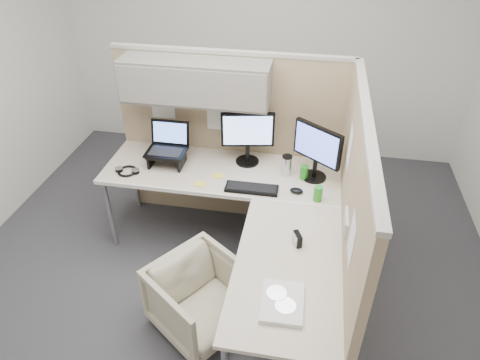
% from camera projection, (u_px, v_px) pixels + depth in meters
% --- Properties ---
extents(ground, '(4.50, 4.50, 0.00)m').
position_uv_depth(ground, '(223.00, 279.00, 3.56)').
color(ground, '#333337').
rests_on(ground, ground).
extents(partition_back, '(2.00, 0.36, 1.63)m').
position_uv_depth(partition_back, '(216.00, 114.00, 3.63)').
color(partition_back, tan).
rests_on(partition_back, ground).
extents(partition_right, '(0.07, 2.03, 1.63)m').
position_uv_depth(partition_right, '(347.00, 222.00, 2.91)').
color(partition_right, tan).
rests_on(partition_right, ground).
extents(desk, '(2.00, 1.98, 0.73)m').
position_uv_depth(desk, '(240.00, 207.00, 3.25)').
color(desk, beige).
rests_on(desk, ground).
extents(office_chair, '(0.80, 0.81, 0.61)m').
position_uv_depth(office_chair, '(200.00, 296.00, 3.03)').
color(office_chair, beige).
rests_on(office_chair, ground).
extents(monitor_left, '(0.44, 0.20, 0.47)m').
position_uv_depth(monitor_left, '(248.00, 134.00, 3.54)').
color(monitor_left, black).
rests_on(monitor_left, desk).
extents(monitor_right, '(0.37, 0.29, 0.47)m').
position_uv_depth(monitor_right, '(317.00, 149.00, 3.35)').
color(monitor_right, black).
rests_on(monitor_right, desk).
extents(laptop_station, '(0.33, 0.28, 0.35)m').
position_uv_depth(laptop_station, '(167.00, 149.00, 3.61)').
color(laptop_station, black).
rests_on(laptop_station, desk).
extents(keyboard, '(0.42, 0.14, 0.02)m').
position_uv_depth(keyboard, '(252.00, 188.00, 3.36)').
color(keyboard, black).
rests_on(keyboard, desk).
extents(mouse, '(0.11, 0.08, 0.04)m').
position_uv_depth(mouse, '(297.00, 191.00, 3.32)').
color(mouse, black).
rests_on(mouse, desk).
extents(travel_mug, '(0.08, 0.08, 0.18)m').
position_uv_depth(travel_mug, '(287.00, 165.00, 3.49)').
color(travel_mug, silver).
rests_on(travel_mug, desk).
extents(soda_can_green, '(0.07, 0.07, 0.12)m').
position_uv_depth(soda_can_green, '(318.00, 194.00, 3.22)').
color(soda_can_green, '#268C1E').
rests_on(soda_can_green, desk).
extents(soda_can_silver, '(0.07, 0.07, 0.12)m').
position_uv_depth(soda_can_silver, '(304.00, 172.00, 3.46)').
color(soda_can_silver, '#268C1E').
rests_on(soda_can_silver, desk).
extents(sticky_note_a, '(0.08, 0.08, 0.01)m').
position_uv_depth(sticky_note_a, '(200.00, 184.00, 3.42)').
color(sticky_note_a, yellow).
rests_on(sticky_note_a, desk).
extents(sticky_note_d, '(0.08, 0.08, 0.01)m').
position_uv_depth(sticky_note_d, '(218.00, 176.00, 3.52)').
color(sticky_note_d, yellow).
rests_on(sticky_note_d, desk).
extents(headphones, '(0.21, 0.17, 0.03)m').
position_uv_depth(headphones, '(127.00, 171.00, 3.56)').
color(headphones, black).
rests_on(headphones, desk).
extents(paper_stack, '(0.25, 0.31, 0.03)m').
position_uv_depth(paper_stack, '(282.00, 302.00, 2.44)').
color(paper_stack, white).
rests_on(paper_stack, desk).
extents(desk_clock, '(0.07, 0.10, 0.09)m').
position_uv_depth(desk_clock, '(297.00, 239.00, 2.83)').
color(desk_clock, black).
rests_on(desk_clock, desk).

